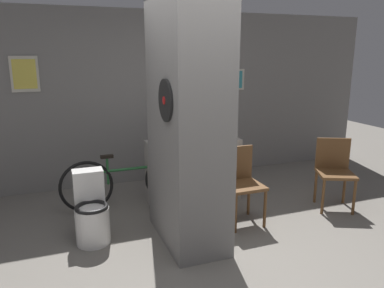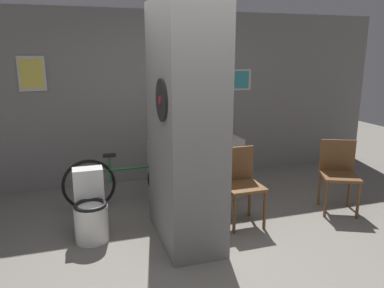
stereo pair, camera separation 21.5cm
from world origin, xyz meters
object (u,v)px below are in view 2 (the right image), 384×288
object	(u,v)px
toilet	(91,210)
bicycle	(132,179)
bottle_tall	(177,135)
chair_near_pillar	(240,181)
chair_by_doorway	(339,171)

from	to	relation	value
toilet	bicycle	size ratio (longest dim) A/B	0.42
bottle_tall	toilet	bearing A→B (deg)	-151.28
toilet	bottle_tall	distance (m)	1.46
toilet	chair_near_pillar	xyz separation A→B (m)	(1.71, -0.13, 0.19)
bottle_tall	chair_near_pillar	bearing A→B (deg)	-53.90
toilet	chair_by_doorway	size ratio (longest dim) A/B	0.83
chair_near_pillar	bicycle	bearing A→B (deg)	141.05
bicycle	toilet	bearing A→B (deg)	-126.03
toilet	bicycle	distance (m)	0.97
chair_near_pillar	chair_by_doorway	bearing A→B (deg)	-1.93
chair_by_doorway	bottle_tall	world-z (taller)	bottle_tall
chair_near_pillar	bottle_tall	distance (m)	1.04
toilet	chair_near_pillar	size ratio (longest dim) A/B	0.83
toilet	chair_near_pillar	world-z (taller)	chair_near_pillar
chair_near_pillar	chair_by_doorway	distance (m)	1.35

